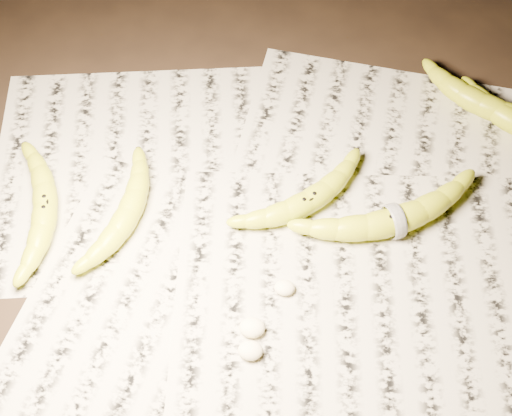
{
  "coord_description": "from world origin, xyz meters",
  "views": [
    {
      "loc": [
        0.0,
        -0.49,
        0.86
      ],
      "look_at": [
        -0.02,
        0.02,
        0.05
      ],
      "focal_mm": 50.0,
      "sensor_mm": 36.0,
      "label": 1
    }
  ],
  "objects_px": {
    "banana_center": "(308,200)",
    "banana_taped": "(394,220)",
    "banana_left_a": "(44,207)",
    "banana_upper_a": "(482,102)",
    "banana_left_b": "(128,212)"
  },
  "relations": [
    {
      "from": "banana_left_a",
      "to": "banana_upper_a",
      "type": "bearing_deg",
      "value": -80.34
    },
    {
      "from": "banana_left_b",
      "to": "banana_left_a",
      "type": "bearing_deg",
      "value": 104.11
    },
    {
      "from": "banana_left_a",
      "to": "banana_left_b",
      "type": "height_order",
      "value": "same"
    },
    {
      "from": "banana_left_a",
      "to": "banana_taped",
      "type": "height_order",
      "value": "banana_taped"
    },
    {
      "from": "banana_center",
      "to": "banana_taped",
      "type": "bearing_deg",
      "value": -49.19
    },
    {
      "from": "banana_left_a",
      "to": "banana_center",
      "type": "distance_m",
      "value": 0.37
    },
    {
      "from": "banana_upper_a",
      "to": "banana_left_a",
      "type": "bearing_deg",
      "value": -129.52
    },
    {
      "from": "banana_left_a",
      "to": "banana_left_b",
      "type": "relative_size",
      "value": 1.11
    },
    {
      "from": "banana_left_b",
      "to": "banana_upper_a",
      "type": "xyz_separation_m",
      "value": [
        0.52,
        0.22,
        0.0
      ]
    },
    {
      "from": "banana_taped",
      "to": "banana_upper_a",
      "type": "xyz_separation_m",
      "value": [
        0.15,
        0.22,
        -0.0
      ]
    },
    {
      "from": "banana_center",
      "to": "banana_upper_a",
      "type": "distance_m",
      "value": 0.33
    },
    {
      "from": "banana_left_a",
      "to": "banana_upper_a",
      "type": "xyz_separation_m",
      "value": [
        0.63,
        0.22,
        0.0
      ]
    },
    {
      "from": "banana_left_a",
      "to": "banana_upper_a",
      "type": "relative_size",
      "value": 1.04
    },
    {
      "from": "banana_center",
      "to": "banana_taped",
      "type": "distance_m",
      "value": 0.12
    },
    {
      "from": "banana_center",
      "to": "banana_taped",
      "type": "relative_size",
      "value": 0.79
    }
  ]
}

